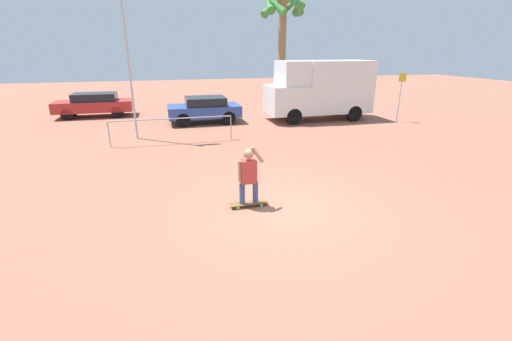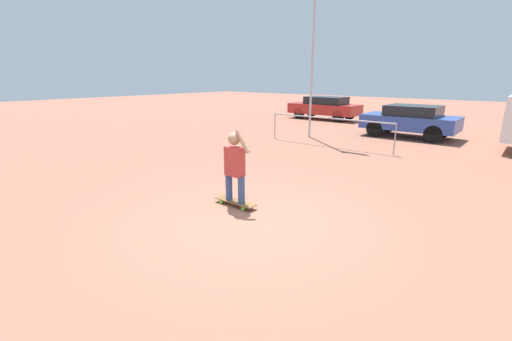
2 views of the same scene
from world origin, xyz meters
name	(u,v)px [view 1 (image 1 of 2)]	position (x,y,z in m)	size (l,w,h in m)	color
ground_plane	(283,209)	(0.00, 0.00, 0.00)	(80.00, 80.00, 0.00)	#935B47
skateboard	(249,203)	(-0.79, 0.38, 0.08)	(0.97, 0.25, 0.10)	brown
person_skateboarder	(249,173)	(-0.79, 0.38, 0.91)	(0.66, 0.25, 1.49)	#384C7A
camper_van	(320,88)	(5.87, 10.54, 1.74)	(5.77, 2.26, 3.22)	black
parked_car_blue	(204,109)	(-0.55, 11.29, 0.76)	(3.81, 1.93, 1.38)	black
parked_car_red	(94,104)	(-6.62, 14.76, 0.75)	(4.32, 1.74, 1.38)	black
palm_tree_near_van	(283,17)	(5.72, 16.69, 5.86)	(3.24, 3.14, 7.45)	#8E704C
flagpole	(127,31)	(-3.85, 8.53, 4.50)	(1.05, 0.12, 7.80)	#B7B7BC
street_sign	(401,91)	(9.78, 8.83, 1.66)	(0.44, 0.06, 2.60)	#B7B7BC
plaza_railing_segment	(172,122)	(-2.40, 7.30, 0.92)	(5.08, 0.05, 1.08)	#99999E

